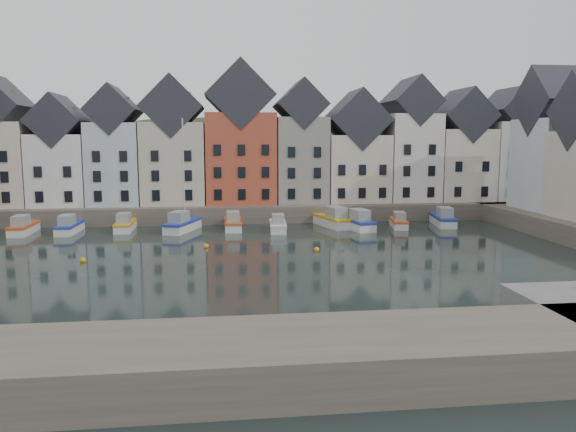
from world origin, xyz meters
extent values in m
plane|color=black|center=(0.00, 0.00, 0.00)|extent=(260.00, 260.00, 0.00)
cube|color=#52483E|center=(0.00, 30.00, 1.00)|extent=(90.00, 16.00, 2.00)
cube|color=#52483E|center=(-10.00, -22.00, 1.00)|extent=(50.00, 6.00, 2.00)
ellipsoid|color=black|center=(0.00, 56.00, -18.00)|extent=(153.60, 70.40, 64.00)
sphere|color=black|center=(-13.94, 50.93, 8.70)|extent=(5.77, 5.77, 5.77)
sphere|color=black|center=(24.86, 60.75, 8.12)|extent=(5.27, 5.27, 5.27)
sphere|color=black|center=(31.82, 54.20, 7.88)|extent=(5.07, 5.07, 5.07)
sphere|color=black|center=(14.28, 55.19, 7.82)|extent=(5.01, 5.01, 5.01)
sphere|color=black|center=(-37.67, 56.61, 6.57)|extent=(3.94, 3.94, 3.94)
sphere|color=black|center=(28.33, 60.25, 8.05)|extent=(5.21, 5.21, 5.21)
sphere|color=black|center=(1.99, 58.64, 8.32)|extent=(5.45, 5.45, 5.45)
sphere|color=black|center=(37.80, 48.31, 7.21)|extent=(4.49, 4.49, 4.49)
cube|color=beige|center=(-29.17, 28.00, 7.04)|extent=(7.67, 8.00, 10.07)
cube|color=white|center=(-21.90, 28.00, 6.30)|extent=(6.56, 8.00, 8.61)
cube|color=#212229|center=(-21.90, 28.00, 12.23)|extent=(6.56, 8.16, 6.56)
cube|color=silver|center=(-15.37, 28.00, 7.01)|extent=(6.20, 8.00, 10.02)
cube|color=#212229|center=(-15.37, 28.00, 13.55)|extent=(6.20, 8.16, 6.20)
cube|color=beige|center=(-8.27, 28.00, 7.04)|extent=(7.70, 8.00, 10.08)
cube|color=#212229|center=(-8.27, 28.00, 13.98)|extent=(7.70, 8.16, 7.70)
cube|color=#B74B34|center=(0.07, 28.00, 7.64)|extent=(8.69, 8.00, 11.28)
cube|color=#212229|center=(0.07, 28.00, 15.43)|extent=(8.69, 8.16, 8.69)
cube|color=gray|center=(7.78, 28.00, 7.39)|extent=(6.43, 8.00, 10.78)
cube|color=#212229|center=(7.78, 28.00, 14.37)|extent=(6.43, 8.16, 6.43)
cube|color=beige|center=(15.08, 28.00, 6.28)|extent=(7.88, 8.00, 8.56)
cube|color=#212229|center=(15.08, 28.00, 12.51)|extent=(7.88, 8.16, 7.88)
cube|color=silver|center=(22.42, 28.00, 7.64)|extent=(6.50, 8.00, 11.27)
cube|color=#212229|center=(22.42, 28.00, 14.88)|extent=(6.50, 8.16, 6.50)
cube|color=beige|center=(29.43, 28.00, 6.66)|extent=(7.23, 8.00, 9.32)
cube|color=#212229|center=(29.43, 28.00, 13.11)|extent=(7.23, 8.16, 7.23)
cube|color=white|center=(36.28, 28.00, 7.16)|extent=(6.18, 8.00, 10.32)
cube|color=#212229|center=(36.28, 28.00, 13.85)|extent=(6.18, 8.16, 6.18)
cube|color=silver|center=(36.00, 16.26, 7.19)|extent=(7.47, 8.00, 10.38)
cube|color=#212229|center=(36.00, 16.26, 14.36)|extent=(7.62, 8.00, 8.00)
sphere|color=gold|center=(-4.00, 8.00, 0.15)|extent=(0.50, 0.50, 0.50)
sphere|color=gold|center=(6.00, 5.00, 0.15)|extent=(0.50, 0.50, 0.50)
sphere|color=gold|center=(-14.00, 3.00, 0.15)|extent=(0.50, 0.50, 0.50)
cube|color=silver|center=(-23.62, 18.35, 0.34)|extent=(1.91, 5.91, 1.08)
cube|color=#C4491C|center=(-23.62, 18.35, 0.93)|extent=(2.01, 6.03, 0.24)
cube|color=gray|center=(-23.60, 17.47, 1.52)|extent=(1.43, 2.38, 1.17)
cube|color=silver|center=(-18.87, 18.35, 0.34)|extent=(1.86, 5.82, 1.06)
cube|color=#203396|center=(-18.87, 18.35, 0.92)|extent=(1.95, 5.94, 0.24)
cube|color=gray|center=(-18.89, 17.48, 1.50)|extent=(1.40, 2.34, 1.16)
cube|color=silver|center=(-13.12, 19.21, 0.33)|extent=(1.76, 5.75, 1.05)
cube|color=gold|center=(-13.12, 19.21, 0.91)|extent=(1.86, 5.87, 0.24)
cube|color=gray|center=(-13.11, 18.35, 1.48)|extent=(1.36, 2.31, 1.15)
cube|color=silver|center=(-6.75, 18.00, 0.38)|extent=(3.97, 6.71, 1.18)
cube|color=#203396|center=(-6.75, 18.00, 1.02)|extent=(4.12, 6.87, 0.27)
cube|color=gray|center=(-7.07, 17.09, 1.66)|extent=(2.28, 2.93, 1.29)
cylinder|color=silver|center=(-6.53, 18.60, 6.44)|extent=(0.15, 0.15, 11.80)
cube|color=silver|center=(-1.19, 18.58, 0.35)|extent=(1.86, 6.01, 1.10)
cube|color=#C4491C|center=(-1.19, 18.58, 0.95)|extent=(1.96, 6.13, 0.25)
cube|color=gray|center=(-1.20, 17.68, 1.55)|extent=(1.42, 2.41, 1.20)
cube|color=silver|center=(3.71, 16.75, 0.32)|extent=(2.05, 5.63, 1.01)
cube|color=silver|center=(3.71, 16.75, 0.87)|extent=(2.15, 5.74, 0.23)
cube|color=gray|center=(3.65, 15.93, 1.43)|extent=(1.44, 2.30, 1.10)
cube|color=silver|center=(10.32, 19.17, 0.39)|extent=(3.62, 7.05, 1.24)
cube|color=gold|center=(10.32, 19.17, 1.07)|extent=(3.76, 7.21, 0.28)
cube|color=gray|center=(10.57, 18.19, 1.75)|extent=(2.19, 3.01, 1.35)
cube|color=silver|center=(12.64, 17.09, 0.38)|extent=(3.08, 6.84, 1.21)
cube|color=#203396|center=(12.64, 17.09, 1.04)|extent=(3.21, 6.99, 0.27)
cube|color=gray|center=(12.81, 16.11, 1.70)|extent=(1.97, 2.86, 1.32)
cube|color=silver|center=(17.83, 17.75, 0.31)|extent=(2.55, 5.46, 0.96)
cube|color=#C4491C|center=(17.83, 17.75, 0.83)|extent=(2.65, 5.58, 0.22)
cube|color=gray|center=(17.68, 16.98, 1.36)|extent=(1.60, 2.30, 1.05)
cube|color=silver|center=(23.46, 18.49, 0.37)|extent=(2.93, 6.53, 1.16)
cube|color=#203396|center=(23.46, 18.49, 1.00)|extent=(3.05, 6.67, 0.26)
cube|color=gray|center=(23.31, 17.56, 1.63)|extent=(1.87, 2.73, 1.26)
camera|label=1|loc=(-2.72, -44.23, 10.14)|focal=35.00mm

